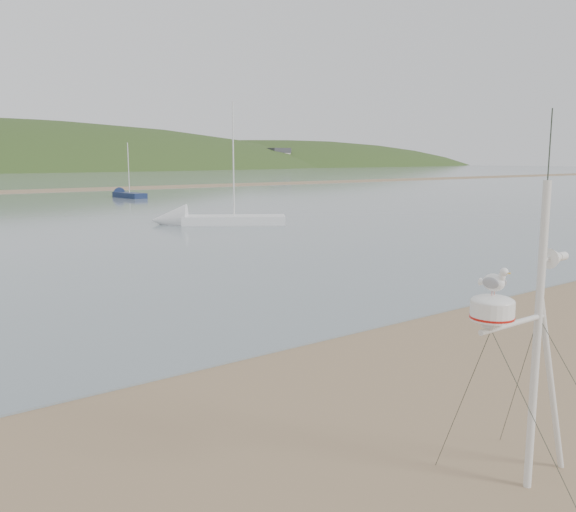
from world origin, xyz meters
TOP-DOWN VIEW (x-y plane):
  - ground at (0.00, 0.00)m, footprint 560.00×560.00m
  - mast_rig at (3.02, -2.01)m, footprint 1.97×2.11m
  - sailboat_white_near at (14.15, 26.11)m, footprint 7.59×6.06m
  - sailboat_blue_far at (20.72, 53.19)m, footprint 2.03×5.92m

SIDE VIEW (x-z plane):
  - ground at x=0.00m, z-range 0.00..0.00m
  - sailboat_white_near at x=14.15m, z-range -3.60..4.21m
  - sailboat_blue_far at x=20.72m, z-range -2.60..3.21m
  - mast_rig at x=3.02m, z-range -1.15..3.30m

